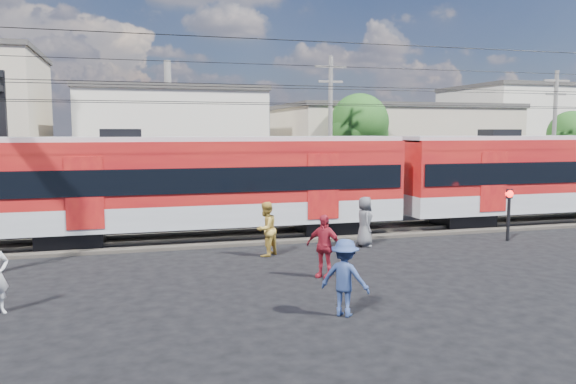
# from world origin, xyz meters

# --- Properties ---
(ground) EXTENTS (120.00, 120.00, 0.00)m
(ground) POSITION_xyz_m (0.00, 0.00, 0.00)
(ground) COLOR black
(ground) RESTS_ON ground
(track_bed) EXTENTS (70.00, 3.40, 0.12)m
(track_bed) POSITION_xyz_m (0.00, 8.00, 0.06)
(track_bed) COLOR #2D2823
(track_bed) RESTS_ON ground
(rail_near) EXTENTS (70.00, 0.12, 0.12)m
(rail_near) POSITION_xyz_m (0.00, 7.25, 0.18)
(rail_near) COLOR #59544C
(rail_near) RESTS_ON track_bed
(rail_far) EXTENTS (70.00, 0.12, 0.12)m
(rail_far) POSITION_xyz_m (0.00, 8.75, 0.18)
(rail_far) COLOR #59544C
(rail_far) RESTS_ON track_bed
(commuter_train) EXTENTS (50.30, 3.08, 4.17)m
(commuter_train) POSITION_xyz_m (-1.63, 8.00, 2.40)
(commuter_train) COLOR black
(commuter_train) RESTS_ON ground
(catenary) EXTENTS (70.00, 9.30, 7.52)m
(catenary) POSITION_xyz_m (-8.65, 8.00, 5.14)
(catenary) COLOR black
(catenary) RESTS_ON ground
(building_midwest) EXTENTS (12.24, 12.24, 7.30)m
(building_midwest) POSITION_xyz_m (-2.00, 27.00, 3.66)
(building_midwest) COLOR beige
(building_midwest) RESTS_ON ground
(building_mideast) EXTENTS (16.32, 10.20, 6.30)m
(building_mideast) POSITION_xyz_m (14.00, 24.00, 3.16)
(building_mideast) COLOR tan
(building_mideast) RESTS_ON ground
(building_east) EXTENTS (10.20, 10.20, 8.30)m
(building_east) POSITION_xyz_m (28.00, 28.00, 4.16)
(building_east) COLOR beige
(building_east) RESTS_ON ground
(utility_pole_mid) EXTENTS (1.80, 0.24, 8.50)m
(utility_pole_mid) POSITION_xyz_m (6.00, 15.00, 4.53)
(utility_pole_mid) COLOR slate
(utility_pole_mid) RESTS_ON ground
(utility_pole_east) EXTENTS (1.80, 0.24, 8.00)m
(utility_pole_east) POSITION_xyz_m (20.00, 14.00, 4.28)
(utility_pole_east) COLOR slate
(utility_pole_east) RESTS_ON ground
(tree_near) EXTENTS (3.82, 3.64, 6.72)m
(tree_near) POSITION_xyz_m (9.19, 18.09, 4.66)
(tree_near) COLOR #382619
(tree_near) RESTS_ON ground
(tree_far) EXTENTS (3.36, 3.12, 5.76)m
(tree_far) POSITION_xyz_m (24.19, 17.09, 3.99)
(tree_far) COLOR #382619
(tree_far) RESTS_ON ground
(pedestrian_b) EXTENTS (1.18, 1.17, 1.92)m
(pedestrian_b) POSITION_xyz_m (-0.19, 4.50, 0.96)
(pedestrian_b) COLOR gold
(pedestrian_b) RESTS_ON ground
(pedestrian_c) EXTENTS (1.36, 1.30, 1.85)m
(pedestrian_c) POSITION_xyz_m (0.12, -2.28, 0.93)
(pedestrian_c) COLOR navy
(pedestrian_c) RESTS_ON ground
(pedestrian_d) EXTENTS (1.13, 1.12, 1.91)m
(pedestrian_d) POSITION_xyz_m (0.81, 1.21, 0.96)
(pedestrian_d) COLOR maroon
(pedestrian_d) RESTS_ON ground
(pedestrian_e) EXTENTS (0.78, 1.04, 1.92)m
(pedestrian_e) POSITION_xyz_m (3.82, 5.09, 0.96)
(pedestrian_e) COLOR #494A4E
(pedestrian_e) RESTS_ON ground
(crossing_signal) EXTENTS (0.30, 0.30, 2.09)m
(crossing_signal) POSITION_xyz_m (9.80, 4.53, 1.45)
(crossing_signal) COLOR black
(crossing_signal) RESTS_ON ground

